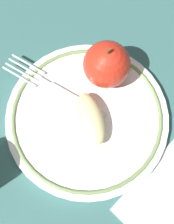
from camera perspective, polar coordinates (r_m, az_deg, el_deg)
The scene contains 5 objects.
ground_plane at distance 0.46m, azimuth -3.04°, elevation -1.63°, with size 2.00×2.00×0.00m, color #33605D.
plate at distance 0.45m, azimuth 0.00°, elevation -1.10°, with size 0.23×0.23×0.02m.
apple_red_whole at distance 0.44m, azimuth 3.62°, elevation 8.66°, with size 0.07×0.07×0.07m.
apple_slice_front at distance 0.43m, azimuth 0.72°, elevation -1.19°, with size 0.08×0.03×0.02m, color beige.
fork at distance 0.46m, azimuth -5.44°, elevation 4.06°, with size 0.06×0.17×0.00m.
Camera 1 is at (0.08, 0.11, 0.44)m, focal length 50.00 mm.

